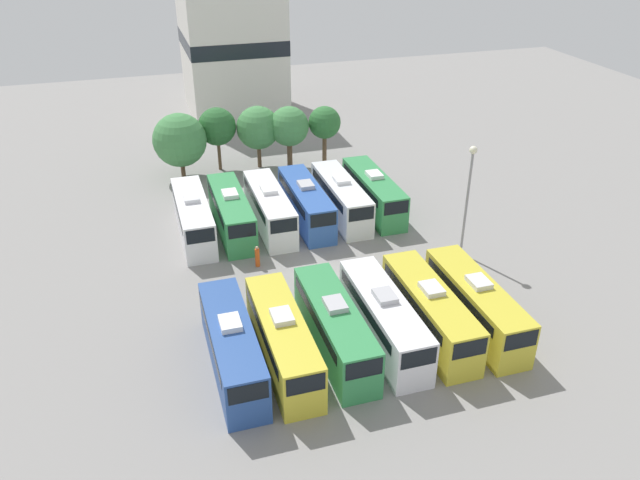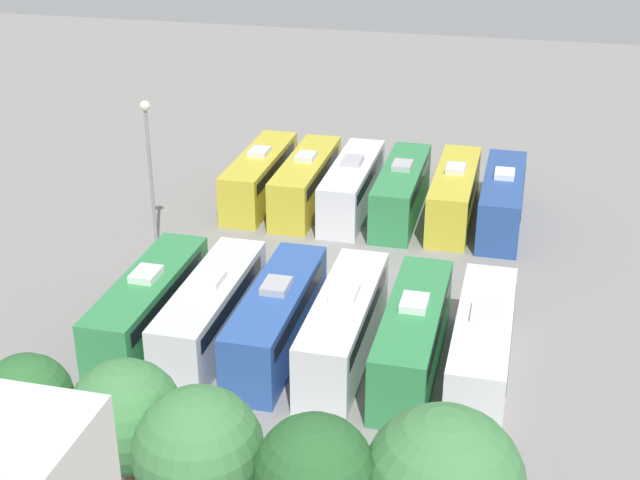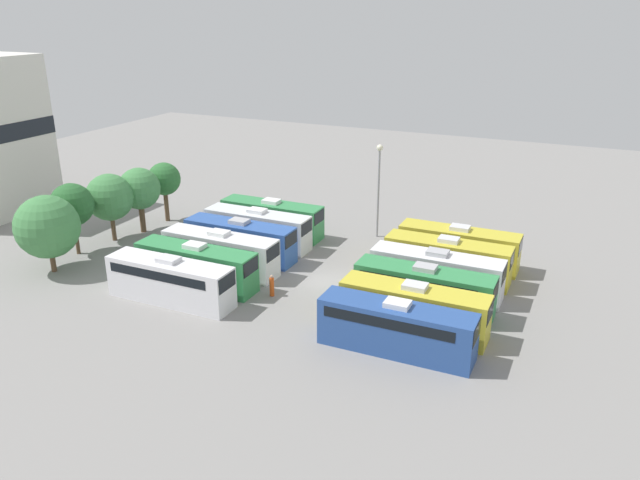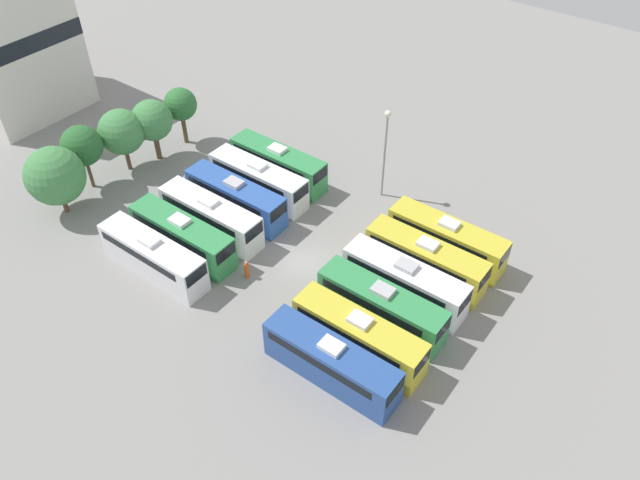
% 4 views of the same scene
% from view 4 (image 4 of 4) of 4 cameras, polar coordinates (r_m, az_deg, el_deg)
% --- Properties ---
extents(ground_plane, '(128.33, 128.33, 0.00)m').
position_cam_4_polar(ground_plane, '(52.35, -1.67, -2.00)').
color(ground_plane, gray).
extents(bus_0, '(2.48, 10.12, 3.58)m').
position_cam_4_polar(bus_0, '(43.29, 0.99, -10.99)').
color(bus_0, '#284C93').
rests_on(bus_0, ground_plane).
extents(bus_1, '(2.48, 10.12, 3.58)m').
position_cam_4_polar(bus_1, '(44.77, 3.54, -8.66)').
color(bus_1, gold).
rests_on(bus_1, ground_plane).
extents(bus_2, '(2.48, 10.12, 3.58)m').
position_cam_4_polar(bus_2, '(46.76, 5.61, -5.95)').
color(bus_2, '#338C4C').
rests_on(bus_2, ground_plane).
extents(bus_3, '(2.48, 10.12, 3.58)m').
position_cam_4_polar(bus_3, '(48.71, 7.71, -3.70)').
color(bus_3, silver).
rests_on(bus_3, ground_plane).
extents(bus_4, '(2.48, 10.12, 3.58)m').
position_cam_4_polar(bus_4, '(50.72, 9.60, -1.71)').
color(bus_4, gold).
rests_on(bus_4, ground_plane).
extents(bus_5, '(2.48, 10.12, 3.58)m').
position_cam_4_polar(bus_5, '(52.88, 11.48, 0.15)').
color(bus_5, gold).
rests_on(bus_5, ground_plane).
extents(bus_6, '(2.48, 10.12, 3.58)m').
position_cam_4_polar(bus_6, '(52.08, -15.04, -1.37)').
color(bus_6, white).
rests_on(bus_6, ground_plane).
extents(bus_7, '(2.48, 10.12, 3.58)m').
position_cam_4_polar(bus_7, '(53.39, -12.49, 0.44)').
color(bus_7, '#338C4C').
rests_on(bus_7, ground_plane).
extents(bus_8, '(2.48, 10.12, 3.58)m').
position_cam_4_polar(bus_8, '(54.87, -9.98, 2.19)').
color(bus_8, silver).
rests_on(bus_8, ground_plane).
extents(bus_9, '(2.48, 10.12, 3.58)m').
position_cam_4_polar(bus_9, '(56.60, -7.74, 3.90)').
color(bus_9, '#2D56A8').
rests_on(bus_9, ground_plane).
extents(bus_10, '(2.48, 10.12, 3.58)m').
position_cam_4_polar(bus_10, '(58.49, -5.67, 5.53)').
color(bus_10, silver).
rests_on(bus_10, ground_plane).
extents(bus_11, '(2.48, 10.12, 3.58)m').
position_cam_4_polar(bus_11, '(60.49, -3.87, 7.03)').
color(bus_11, '#338C4C').
rests_on(bus_11, ground_plane).
extents(worker_person, '(0.36, 0.36, 1.73)m').
position_cam_4_polar(worker_person, '(50.83, -6.72, -2.73)').
color(worker_person, '#CC4C19').
rests_on(worker_person, ground_plane).
extents(light_pole, '(0.60, 0.60, 9.03)m').
position_cam_4_polar(light_pole, '(56.10, 6.03, 9.00)').
color(light_pole, gray).
rests_on(light_pole, ground_plane).
extents(tree_0, '(5.26, 5.26, 6.61)m').
position_cam_4_polar(tree_0, '(59.65, -23.07, 5.41)').
color(tree_0, brown).
rests_on(tree_0, ground_plane).
extents(tree_1, '(3.82, 3.82, 6.52)m').
position_cam_4_polar(tree_1, '(61.68, -20.96, 8.03)').
color(tree_1, brown).
rests_on(tree_1, ground_plane).
extents(tree_2, '(4.40, 4.40, 6.46)m').
position_cam_4_polar(tree_2, '(63.23, -17.71, 9.39)').
color(tree_2, brown).
rests_on(tree_2, ground_plane).
extents(tree_3, '(4.04, 4.04, 6.45)m').
position_cam_4_polar(tree_3, '(63.95, -15.11, 10.50)').
color(tree_3, brown).
rests_on(tree_3, ground_plane).
extents(tree_4, '(3.34, 3.34, 6.14)m').
position_cam_4_polar(tree_4, '(65.92, -12.64, 11.98)').
color(tree_4, brown).
rests_on(tree_4, ground_plane).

